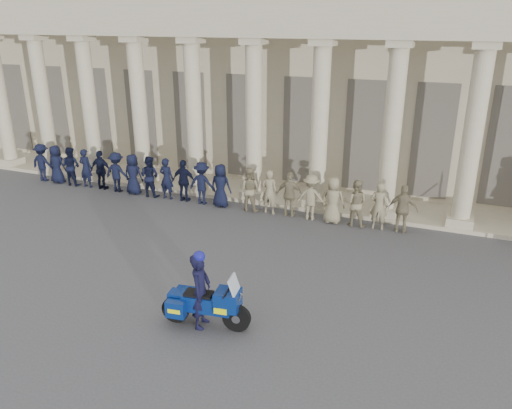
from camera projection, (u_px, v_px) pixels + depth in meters
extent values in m
plane|color=#404043|center=(184.00, 304.00, 12.91)|extent=(90.00, 90.00, 0.00)
cube|color=tan|center=(332.00, 72.00, 24.37)|extent=(40.00, 10.00, 9.00)
cube|color=tan|center=(290.00, 196.00, 20.53)|extent=(40.00, 2.60, 0.15)
cube|color=tan|center=(288.00, 23.00, 17.49)|extent=(35.80, 1.00, 1.00)
cube|color=tan|center=(12.00, 161.00, 24.75)|extent=(0.90, 0.90, 0.30)
cylinder|color=tan|center=(1.00, 101.00, 23.71)|extent=(0.64, 0.64, 5.60)
cube|color=tan|center=(53.00, 166.00, 23.84)|extent=(0.90, 0.90, 0.30)
cylinder|color=tan|center=(43.00, 104.00, 22.81)|extent=(0.64, 0.64, 5.60)
cube|color=tan|center=(34.00, 37.00, 21.79)|extent=(0.85, 0.85, 0.24)
cube|color=tan|center=(97.00, 172.00, 22.93)|extent=(0.90, 0.90, 0.30)
cylinder|color=tan|center=(90.00, 108.00, 21.90)|extent=(0.64, 0.64, 5.60)
cube|color=tan|center=(81.00, 38.00, 20.88)|extent=(0.85, 0.85, 0.24)
cube|color=tan|center=(145.00, 179.00, 22.03)|extent=(0.90, 0.90, 0.30)
cylinder|color=tan|center=(140.00, 112.00, 20.99)|extent=(0.64, 0.64, 5.60)
cube|color=tan|center=(134.00, 39.00, 19.97)|extent=(0.85, 0.85, 0.24)
cube|color=tan|center=(197.00, 186.00, 21.12)|extent=(0.90, 0.90, 0.30)
cylinder|color=tan|center=(194.00, 116.00, 20.09)|extent=(0.64, 0.64, 5.60)
cube|color=tan|center=(191.00, 40.00, 19.06)|extent=(0.85, 0.85, 0.24)
cube|color=tan|center=(254.00, 193.00, 20.21)|extent=(0.90, 0.90, 0.30)
cylinder|color=tan|center=(254.00, 121.00, 19.18)|extent=(0.64, 0.64, 5.60)
cube|color=tan|center=(254.00, 41.00, 18.16)|extent=(0.85, 0.85, 0.24)
cube|color=tan|center=(316.00, 201.00, 19.30)|extent=(0.90, 0.90, 0.30)
cylinder|color=tan|center=(319.00, 126.00, 18.27)|extent=(0.64, 0.64, 5.60)
cube|color=tan|center=(323.00, 42.00, 17.25)|extent=(0.85, 0.85, 0.24)
cube|color=tan|center=(384.00, 210.00, 18.40)|extent=(0.90, 0.90, 0.30)
cylinder|color=tan|center=(392.00, 131.00, 17.36)|extent=(0.64, 0.64, 5.60)
cube|color=tan|center=(400.00, 43.00, 16.34)|extent=(0.85, 0.85, 0.24)
cube|color=tan|center=(460.00, 220.00, 17.49)|extent=(0.90, 0.90, 0.30)
cylinder|color=tan|center=(472.00, 138.00, 16.46)|extent=(0.64, 0.64, 5.60)
cube|color=tan|center=(487.00, 45.00, 15.43)|extent=(0.85, 0.85, 0.24)
cube|color=black|center=(16.00, 108.00, 26.17)|extent=(1.30, 0.12, 4.20)
cube|color=black|center=(55.00, 111.00, 25.26)|extent=(1.30, 0.12, 4.20)
cube|color=black|center=(97.00, 114.00, 24.35)|extent=(1.30, 0.12, 4.20)
cube|color=black|center=(142.00, 118.00, 23.45)|extent=(1.30, 0.12, 4.20)
cube|color=black|center=(191.00, 122.00, 22.54)|extent=(1.30, 0.12, 4.20)
cube|color=black|center=(244.00, 126.00, 21.63)|extent=(1.30, 0.12, 4.20)
cube|color=black|center=(301.00, 131.00, 20.73)|extent=(1.30, 0.12, 4.20)
cube|color=black|center=(364.00, 136.00, 19.82)|extent=(1.30, 0.12, 4.20)
cube|color=black|center=(432.00, 142.00, 18.91)|extent=(1.30, 0.12, 4.20)
cube|color=black|center=(508.00, 148.00, 18.00)|extent=(1.30, 0.12, 4.20)
imported|color=black|center=(42.00, 162.00, 22.46)|extent=(1.10, 0.63, 1.71)
imported|color=black|center=(57.00, 164.00, 22.18)|extent=(0.83, 0.54, 1.71)
imported|color=black|center=(71.00, 166.00, 21.90)|extent=(0.83, 0.65, 1.71)
imported|color=black|center=(86.00, 168.00, 21.62)|extent=(0.62, 0.41, 1.71)
imported|color=black|center=(101.00, 170.00, 21.33)|extent=(1.00, 0.42, 1.71)
imported|color=black|center=(117.00, 172.00, 21.05)|extent=(1.10, 0.63, 1.71)
imported|color=black|center=(133.00, 174.00, 20.77)|extent=(0.83, 0.54, 1.71)
imported|color=black|center=(150.00, 176.00, 20.49)|extent=(0.83, 0.65, 1.71)
imported|color=black|center=(167.00, 179.00, 20.21)|extent=(0.62, 0.41, 1.71)
imported|color=black|center=(184.00, 181.00, 19.92)|extent=(1.00, 0.42, 1.71)
imported|color=black|center=(202.00, 183.00, 19.64)|extent=(1.10, 0.63, 1.71)
imported|color=black|center=(221.00, 186.00, 19.36)|extent=(0.83, 0.54, 1.71)
imported|color=#7E7457|center=(249.00, 189.00, 18.94)|extent=(0.83, 0.65, 1.71)
imported|color=#7E7457|center=(269.00, 192.00, 18.65)|extent=(0.62, 0.41, 1.71)
imported|color=#7E7457|center=(290.00, 194.00, 18.37)|extent=(1.00, 0.42, 1.71)
imported|color=#7E7457|center=(311.00, 197.00, 18.09)|extent=(1.10, 0.63, 1.71)
imported|color=#7E7457|center=(333.00, 200.00, 17.81)|extent=(0.83, 0.54, 1.71)
imported|color=#7E7457|center=(356.00, 203.00, 17.52)|extent=(0.83, 0.65, 1.71)
imported|color=#7E7457|center=(379.00, 206.00, 17.24)|extent=(0.62, 0.41, 1.71)
imported|color=#7E7457|center=(403.00, 209.00, 16.96)|extent=(1.00, 0.42, 1.71)
cylinder|color=black|center=(237.00, 318.00, 11.71)|extent=(0.69, 0.23, 0.68)
cylinder|color=black|center=(176.00, 309.00, 12.07)|extent=(0.69, 0.23, 0.68)
cube|color=navy|center=(207.00, 303.00, 11.77)|extent=(1.23, 0.58, 0.39)
cube|color=navy|center=(228.00, 300.00, 11.60)|extent=(0.63, 0.60, 0.46)
cube|color=silver|center=(228.00, 308.00, 11.68)|extent=(0.26, 0.33, 0.12)
cube|color=#B2BFCC|center=(235.00, 288.00, 11.43)|extent=(0.27, 0.50, 0.55)
cube|color=black|center=(199.00, 294.00, 11.75)|extent=(0.71, 0.43, 0.10)
cube|color=navy|center=(177.00, 296.00, 11.92)|extent=(0.40, 0.39, 0.23)
cube|color=navy|center=(176.00, 309.00, 11.66)|extent=(0.49, 0.28, 0.41)
cube|color=#EAEF0C|center=(176.00, 309.00, 11.66)|extent=(0.34, 0.28, 0.10)
cube|color=navy|center=(186.00, 295.00, 12.25)|extent=(0.49, 0.28, 0.41)
cube|color=#EAEF0C|center=(186.00, 295.00, 12.25)|extent=(0.34, 0.28, 0.10)
cylinder|color=silver|center=(191.00, 307.00, 12.23)|extent=(0.62, 0.18, 0.10)
cylinder|color=black|center=(228.00, 290.00, 11.51)|extent=(0.13, 0.72, 0.04)
imported|color=black|center=(201.00, 291.00, 11.70)|extent=(0.54, 0.74, 1.88)
sphere|color=navy|center=(199.00, 257.00, 11.39)|extent=(0.28, 0.28, 0.28)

